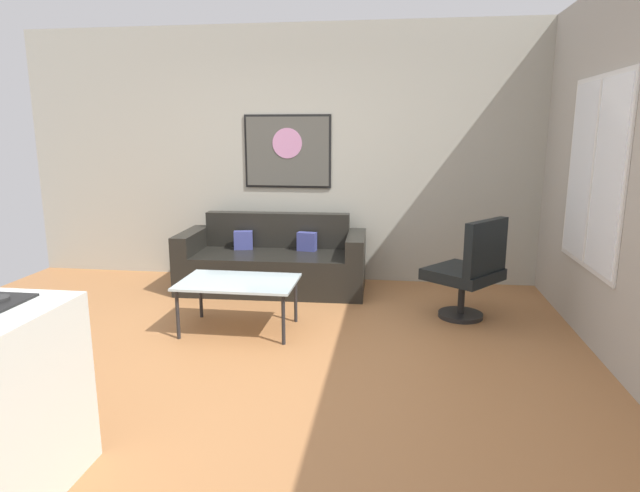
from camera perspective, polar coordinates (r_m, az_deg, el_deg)
ground at (r=4.11m, az=-7.82°, el=-12.34°), size 6.40×6.40×0.04m
back_wall at (r=6.11m, az=-1.98°, el=9.53°), size 6.40×0.05×2.80m
right_wall at (r=4.20m, az=30.13°, el=6.78°), size 0.05×6.40×2.80m
couch at (r=5.80m, az=-4.94°, el=-1.87°), size 1.97×0.86×0.78m
coffee_table at (r=4.61m, az=-8.60°, el=-4.05°), size 0.97×0.63×0.43m
armchair at (r=4.98m, az=15.58°, el=-2.42°), size 0.79×0.79×0.92m
wall_painting at (r=6.10m, az=-3.44°, el=9.95°), size 0.98×0.03×0.80m
window at (r=4.76m, az=26.95°, el=6.81°), size 0.03×1.22×1.50m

